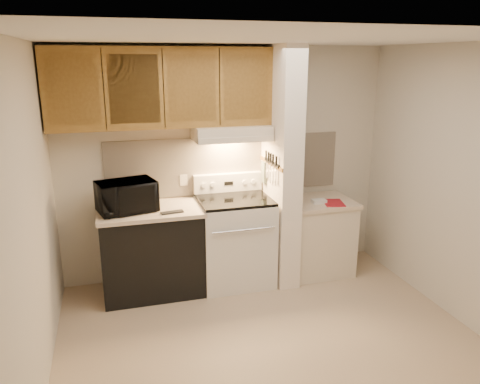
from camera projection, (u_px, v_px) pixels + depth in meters
name	position (u px, v px, depth m)	size (l,w,h in m)	color
floor	(269.00, 338.00, 4.09)	(3.60, 3.60, 0.00)	tan
ceiling	(275.00, 38.00, 3.41)	(3.60, 3.60, 0.00)	white
wall_back	(226.00, 163.00, 5.14)	(3.60, 0.02, 2.50)	beige
wall_left	(30.00, 223.00, 3.27)	(0.02, 3.00, 2.50)	beige
wall_right	(460.00, 186.00, 4.22)	(0.02, 3.00, 2.50)	beige
backsplash	(227.00, 165.00, 5.13)	(2.60, 0.02, 0.63)	beige
range_body	(235.00, 242.00, 5.03)	(0.76, 0.65, 0.92)	silver
oven_window	(243.00, 249.00, 4.73)	(0.50, 0.01, 0.30)	black
oven_handle	(244.00, 230.00, 4.63)	(0.02, 0.02, 0.65)	silver
cooktop	(235.00, 200.00, 4.90)	(0.74, 0.64, 0.03)	black
range_backguard	(228.00, 182.00, 5.14)	(0.76, 0.08, 0.20)	silver
range_display	(229.00, 183.00, 5.10)	(0.10, 0.01, 0.04)	black
range_knob_left_outer	(204.00, 185.00, 5.02)	(0.05, 0.05, 0.02)	silver
range_knob_left_inner	(213.00, 185.00, 5.05)	(0.05, 0.05, 0.02)	silver
range_knob_right_inner	(245.00, 182.00, 5.14)	(0.05, 0.05, 0.02)	silver
range_knob_right_outer	(253.00, 182.00, 5.17)	(0.05, 0.05, 0.02)	silver
dishwasher_front	(152.00, 252.00, 4.82)	(1.00, 0.63, 0.87)	black
left_countertop	(150.00, 210.00, 4.69)	(1.04, 0.67, 0.04)	beige
spoon_rest	(172.00, 212.00, 4.55)	(0.22, 0.07, 0.01)	black
teal_jar	(152.00, 197.00, 4.89)	(0.09, 0.09, 0.10)	#276365
outlet	(184.00, 180.00, 5.03)	(0.08, 0.01, 0.12)	beige
microwave	(126.00, 196.00, 4.57)	(0.55, 0.37, 0.30)	black
partition_pillar	(281.00, 167.00, 4.95)	(0.22, 0.70, 2.50)	white
pillar_trim	(271.00, 163.00, 4.90)	(0.01, 0.70, 0.04)	olive
knife_strip	(272.00, 163.00, 4.85)	(0.02, 0.42, 0.04)	black
knife_blade_a	(276.00, 175.00, 4.74)	(0.01, 0.04, 0.16)	silver
knife_handle_a	(276.00, 161.00, 4.68)	(0.02, 0.02, 0.10)	black
knife_blade_b	(273.00, 175.00, 4.80)	(0.01, 0.04, 0.18)	silver
knife_handle_b	(273.00, 159.00, 4.77)	(0.02, 0.02, 0.10)	black
knife_blade_c	(270.00, 174.00, 4.88)	(0.01, 0.04, 0.20)	silver
knife_handle_c	(271.00, 158.00, 4.84)	(0.02, 0.02, 0.10)	black
knife_blade_d	(268.00, 170.00, 4.96)	(0.01, 0.04, 0.16)	silver
knife_handle_d	(269.00, 157.00, 4.90)	(0.02, 0.02, 0.10)	black
knife_blade_e	(266.00, 170.00, 5.01)	(0.01, 0.04, 0.18)	silver
knife_handle_e	(266.00, 155.00, 4.97)	(0.02, 0.02, 0.10)	black
oven_mitt	(264.00, 172.00, 5.09)	(0.03, 0.10, 0.23)	slate
right_cab_base	(317.00, 238.00, 5.30)	(0.70, 0.60, 0.81)	beige
right_countertop	(319.00, 202.00, 5.18)	(0.74, 0.64, 0.04)	beige
red_folder	(334.00, 203.00, 5.06)	(0.20, 0.28, 0.01)	maroon
white_box	(319.00, 201.00, 5.07)	(0.15, 0.10, 0.04)	white
range_hood	(231.00, 132.00, 4.83)	(0.78, 0.44, 0.15)	beige
hood_lip	(237.00, 140.00, 4.65)	(0.78, 0.04, 0.06)	beige
upper_cabinets	(162.00, 88.00, 4.56)	(2.18, 0.33, 0.77)	olive
cab_door_a	(72.00, 90.00, 4.20)	(0.46, 0.01, 0.63)	olive
cab_gap_a	(104.00, 90.00, 4.27)	(0.01, 0.01, 0.73)	black
cab_door_b	(134.00, 89.00, 4.34)	(0.46, 0.01, 0.63)	olive
cab_gap_b	(164.00, 89.00, 4.42)	(0.01, 0.01, 0.73)	black
cab_door_c	(192.00, 88.00, 4.49)	(0.46, 0.01, 0.63)	olive
cab_gap_c	(220.00, 88.00, 4.56)	(0.01, 0.01, 0.73)	black
cab_door_d	(246.00, 87.00, 4.63)	(0.46, 0.01, 0.63)	olive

